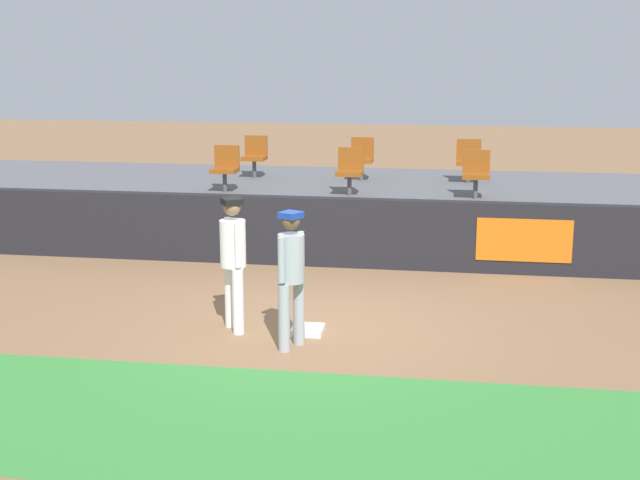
{
  "coord_description": "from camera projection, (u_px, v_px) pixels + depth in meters",
  "views": [
    {
      "loc": [
        1.95,
        -10.53,
        3.6
      ],
      "look_at": [
        0.13,
        0.85,
        1.0
      ],
      "focal_mm": 48.45,
      "sensor_mm": 36.0,
      "label": 1
    }
  ],
  "objects": [
    {
      "name": "seat_back_right",
      "position": [
        468.0,
        158.0,
        16.9
      ],
      "size": [
        0.48,
        0.44,
        0.84
      ],
      "color": "#4C4C51",
      "rests_on": "bleacher_platform"
    },
    {
      "name": "first_base",
      "position": [
        308.0,
        330.0,
        11.06
      ],
      "size": [
        0.4,
        0.4,
        0.08
      ],
      "primitive_type": "cube",
      "color": "white",
      "rests_on": "ground_plane"
    },
    {
      "name": "player_fielder_home",
      "position": [
        233.0,
        255.0,
        10.97
      ],
      "size": [
        0.46,
        0.56,
        1.73
      ],
      "rotation": [
        0.0,
        0.0,
        -0.99
      ],
      "color": "white",
      "rests_on": "ground_plane"
    },
    {
      "name": "ground_plane",
      "position": [
        300.0,
        329.0,
        11.23
      ],
      "size": [
        60.0,
        60.0,
        0.0
      ],
      "primitive_type": "plane",
      "color": "#846042"
    },
    {
      "name": "seat_back_center",
      "position": [
        362.0,
        156.0,
        17.22
      ],
      "size": [
        0.45,
        0.44,
        0.84
      ],
      "color": "#4C4C51",
      "rests_on": "bleacher_platform"
    },
    {
      "name": "bleacher_platform",
      "position": [
        354.0,
        209.0,
        16.8
      ],
      "size": [
        18.0,
        4.8,
        0.97
      ],
      "primitive_type": "cube",
      "color": "#59595E",
      "rests_on": "ground_plane"
    },
    {
      "name": "seat_front_center",
      "position": [
        350.0,
        169.0,
        15.49
      ],
      "size": [
        0.46,
        0.44,
        0.84
      ],
      "color": "#4C4C51",
      "rests_on": "bleacher_platform"
    },
    {
      "name": "seat_front_left",
      "position": [
        225.0,
        166.0,
        15.85
      ],
      "size": [
        0.47,
        0.44,
        0.84
      ],
      "color": "#4C4C51",
      "rests_on": "bleacher_platform"
    },
    {
      "name": "seat_front_right",
      "position": [
        476.0,
        171.0,
        15.15
      ],
      "size": [
        0.48,
        0.44,
        0.84
      ],
      "color": "#4C4C51",
      "rests_on": "bleacher_platform"
    },
    {
      "name": "field_wall",
      "position": [
        337.0,
        232.0,
        14.3
      ],
      "size": [
        18.0,
        0.26,
        1.15
      ],
      "color": "black",
      "rests_on": "ground_plane"
    },
    {
      "name": "player_runner_visitor",
      "position": [
        291.0,
        270.0,
        10.32
      ],
      "size": [
        0.43,
        0.44,
        1.69
      ],
      "rotation": [
        0.0,
        0.0,
        -2.01
      ],
      "color": "#9EA3AD",
      "rests_on": "ground_plane"
    },
    {
      "name": "grass_foreground_strip",
      "position": [
        247.0,
        422.0,
        8.43
      ],
      "size": [
        18.0,
        2.8,
        0.01
      ],
      "primitive_type": "cube",
      "color": "#388438",
      "rests_on": "ground_plane"
    },
    {
      "name": "seat_back_left",
      "position": [
        255.0,
        154.0,
        17.56
      ],
      "size": [
        0.47,
        0.44,
        0.84
      ],
      "color": "#4C4C51",
      "rests_on": "bleacher_platform"
    }
  ]
}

